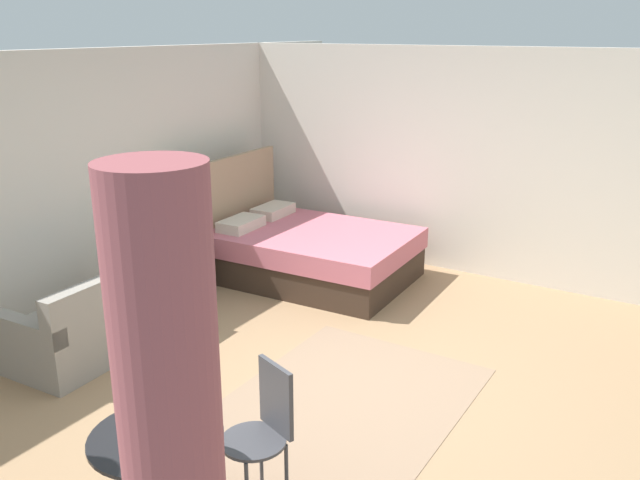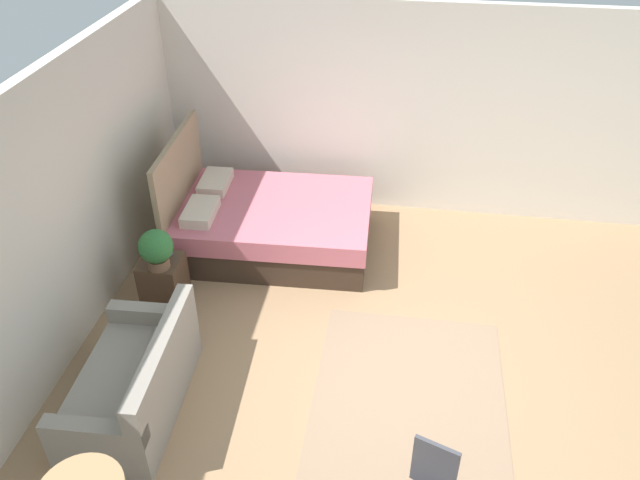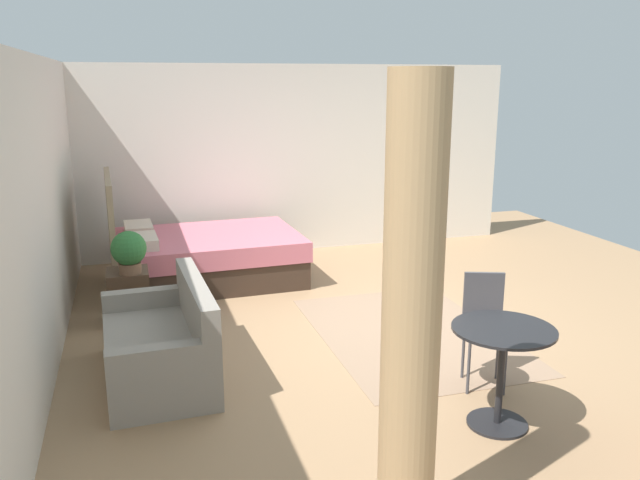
{
  "view_description": "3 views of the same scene",
  "coord_description": "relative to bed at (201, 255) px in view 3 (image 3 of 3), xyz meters",
  "views": [
    {
      "loc": [
        -4.11,
        -2.35,
        2.75
      ],
      "look_at": [
        0.46,
        0.46,
        1.04
      ],
      "focal_mm": 37.37,
      "sensor_mm": 36.0,
      "label": 1
    },
    {
      "loc": [
        -4.0,
        0.05,
        4.31
      ],
      "look_at": [
        0.73,
        0.76,
        0.99
      ],
      "focal_mm": 35.57,
      "sensor_mm": 36.0,
      "label": 2
    },
    {
      "loc": [
        -5.58,
        2.31,
        2.36
      ],
      "look_at": [
        0.55,
        0.48,
        0.77
      ],
      "focal_mm": 36.22,
      "sensor_mm": 36.0,
      "label": 3
    }
  ],
  "objects": [
    {
      "name": "balcony_table",
      "position": [
        -3.97,
        -1.6,
        0.19
      ],
      "size": [
        0.7,
        0.7,
        0.73
      ],
      "color": "black",
      "rests_on": "ground"
    },
    {
      "name": "ground_plane",
      "position": [
        -1.95,
        -1.55,
        -0.33
      ],
      "size": [
        9.24,
        9.1,
        0.02
      ],
      "primitive_type": "cube",
      "color": "#9E7A56"
    },
    {
      "name": "couch",
      "position": [
        -2.53,
        0.6,
        -0.05
      ],
      "size": [
        1.49,
        0.86,
        0.79
      ],
      "color": "gray",
      "rests_on": "ground"
    },
    {
      "name": "potted_plant",
      "position": [
        -1.27,
        0.82,
        0.45
      ],
      "size": [
        0.34,
        0.34,
        0.42
      ],
      "color": "brown",
      "rests_on": "nightstand"
    },
    {
      "name": "wall_back",
      "position": [
        -1.95,
        1.5,
        0.97
      ],
      "size": [
        9.24,
        0.12,
        2.57
      ],
      "primitive_type": "cube",
      "color": "silver",
      "rests_on": "ground"
    },
    {
      "name": "vase",
      "position": [
        -1.05,
        0.81,
        0.29
      ],
      "size": [
        0.11,
        0.11,
        0.15
      ],
      "color": "slate",
      "rests_on": "nightstand"
    },
    {
      "name": "nightstand",
      "position": [
        -1.17,
        0.85,
        -0.05
      ],
      "size": [
        0.41,
        0.4,
        0.53
      ],
      "color": "#473323",
      "rests_on": "ground"
    },
    {
      "name": "cafe_chair_near_window",
      "position": [
        -3.34,
        -1.84,
        0.21
      ],
      "size": [
        0.5,
        0.5,
        0.89
      ],
      "color": "#3F3F44",
      "rests_on": "ground"
    },
    {
      "name": "curtain_right",
      "position": [
        -4.82,
        -0.51,
        0.89
      ],
      "size": [
        0.3,
        0.3,
        2.42
      ],
      "color": "tan",
      "rests_on": "ground"
    },
    {
      "name": "wall_right",
      "position": [
        1.17,
        -1.55,
        0.97
      ],
      "size": [
        0.12,
        6.1,
        2.57
      ],
      "primitive_type": "cube",
      "color": "silver",
      "rests_on": "ground"
    },
    {
      "name": "bed",
      "position": [
        0.0,
        0.0,
        0.0
      ],
      "size": [
        1.63,
        2.24,
        1.33
      ],
      "color": "#38281E",
      "rests_on": "ground"
    },
    {
      "name": "area_rug",
      "position": [
        -2.26,
        -1.7,
        -0.31
      ],
      "size": [
        2.45,
        1.67,
        0.01
      ],
      "primitive_type": "cube",
      "color": "#93755B",
      "rests_on": "ground"
    }
  ]
}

